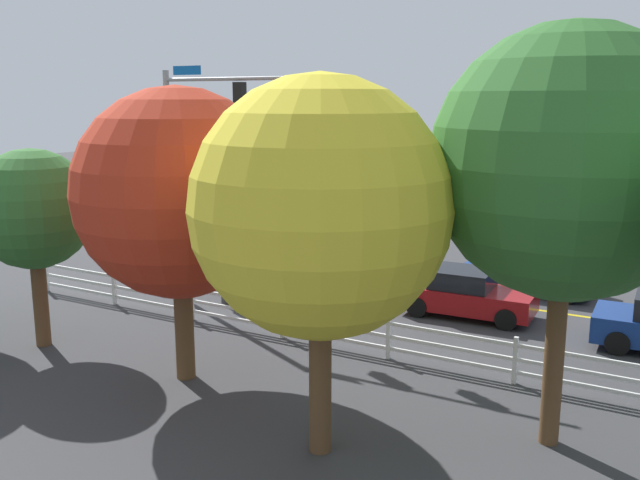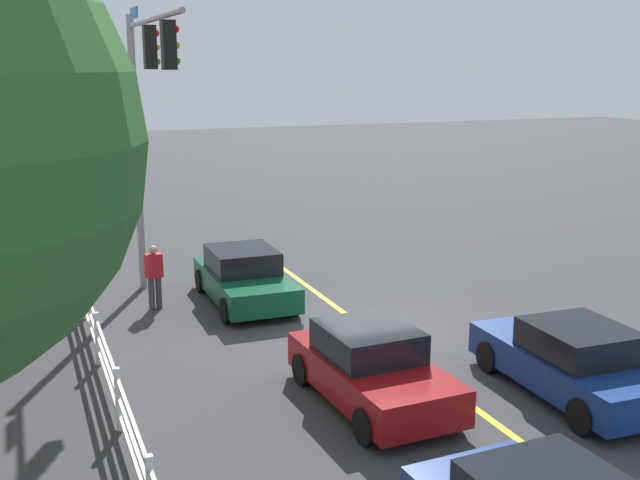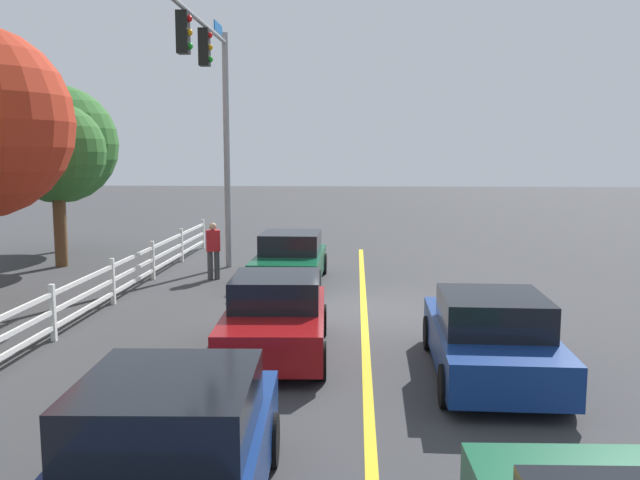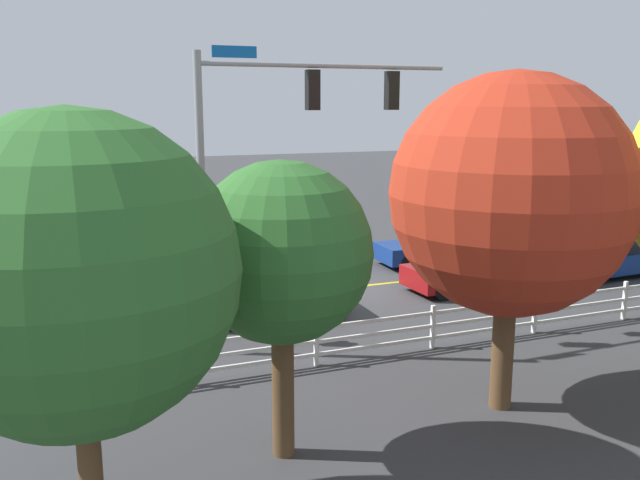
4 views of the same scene
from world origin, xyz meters
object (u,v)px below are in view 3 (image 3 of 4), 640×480
object	(u,v)px
car_0	(276,317)
car_2	(165,463)
pedestrian	(213,248)
tree_4	(58,145)
car_3	(290,259)
tree_2	(56,153)
car_1	(490,337)

from	to	relation	value
car_0	car_2	size ratio (longest dim) A/B	0.91
car_2	car_0	bearing A→B (deg)	174.08
car_0	pedestrian	size ratio (longest dim) A/B	2.40
tree_4	car_0	bearing A→B (deg)	-142.32
car_3	tree_2	xyz separation A→B (m)	(2.26, 7.83, 3.05)
tree_2	car_0	bearing A→B (deg)	-138.14
car_2	tree_4	xyz separation A→B (m)	(18.49, 9.35, 3.32)
car_2	pedestrian	world-z (taller)	pedestrian
car_2	tree_2	distance (m)	17.31
car_3	tree_4	size ratio (longest dim) A/B	0.68
car_3	car_0	bearing A→B (deg)	4.15
car_2	tree_2	xyz separation A→B (m)	(15.12, 7.89, 3.01)
car_1	tree_4	world-z (taller)	tree_4
car_0	tree_4	world-z (taller)	tree_4
car_2	car_3	world-z (taller)	car_2
car_1	tree_4	bearing A→B (deg)	45.90
car_1	tree_2	xyz separation A→B (m)	(10.28, 11.96, 3.05)
car_1	pedestrian	xyz separation A→B (m)	(8.31, 6.45, 0.25)
car_1	car_3	xyz separation A→B (m)	(8.02, 4.14, 0.00)
car_2	pedestrian	bearing A→B (deg)	-172.19
car_1	car_2	xyz separation A→B (m)	(-4.84, 4.08, 0.04)
car_1	car_2	bearing A→B (deg)	141.25
pedestrian	car_3	bearing A→B (deg)	-113.49
car_0	car_1	xyz separation A→B (m)	(-1.07, -3.72, -0.01)
car_0	pedestrian	xyz separation A→B (m)	(7.24, 2.73, 0.24)
car_2	car_3	distance (m)	12.85
car_0	tree_2	distance (m)	12.73
car_0	pedestrian	bearing A→B (deg)	-161.80
car_2	tree_4	distance (m)	20.98
car_2	pedestrian	distance (m)	13.36
car_1	tree_2	distance (m)	16.07
car_3	tree_2	world-z (taller)	tree_2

